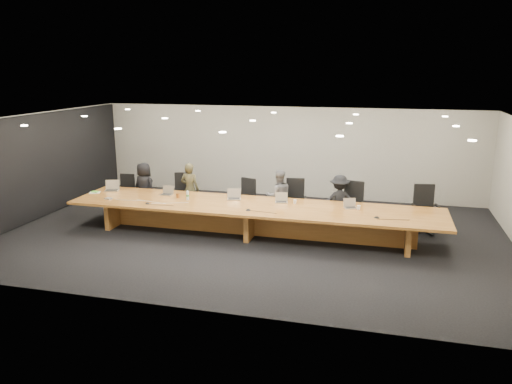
% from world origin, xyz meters
% --- Properties ---
extents(ground, '(12.00, 12.00, 0.00)m').
position_xyz_m(ground, '(0.00, 0.00, 0.00)').
color(ground, black).
rests_on(ground, ground).
extents(back_wall, '(12.00, 0.02, 2.80)m').
position_xyz_m(back_wall, '(0.00, 4.00, 1.40)').
color(back_wall, beige).
rests_on(back_wall, ground).
extents(left_wall_panel, '(0.08, 7.84, 2.74)m').
position_xyz_m(left_wall_panel, '(-5.94, 0.00, 1.37)').
color(left_wall_panel, black).
rests_on(left_wall_panel, ground).
extents(conference_table, '(9.00, 1.80, 0.75)m').
position_xyz_m(conference_table, '(0.00, 0.00, 0.52)').
color(conference_table, brown).
rests_on(conference_table, ground).
extents(chair_far_left, '(0.56, 0.56, 1.01)m').
position_xyz_m(chair_far_left, '(-4.13, 1.29, 0.51)').
color(chair_far_left, black).
rests_on(chair_far_left, ground).
extents(chair_left, '(0.74, 0.74, 1.16)m').
position_xyz_m(chair_left, '(-2.32, 1.22, 0.58)').
color(chair_left, black).
rests_on(chair_left, ground).
extents(chair_mid_left, '(0.70, 0.70, 1.08)m').
position_xyz_m(chair_mid_left, '(-0.61, 1.34, 0.54)').
color(chair_mid_left, black).
rests_on(chair_mid_left, ground).
extents(chair_mid_right, '(0.66, 0.66, 1.15)m').
position_xyz_m(chair_mid_right, '(0.79, 1.32, 0.58)').
color(chair_mid_right, black).
rests_on(chair_mid_right, ground).
extents(chair_right, '(0.75, 0.75, 1.20)m').
position_xyz_m(chair_right, '(2.23, 1.15, 0.60)').
color(chair_right, black).
rests_on(chair_right, ground).
extents(chair_far_right, '(0.71, 0.71, 1.19)m').
position_xyz_m(chair_far_right, '(4.04, 1.27, 0.60)').
color(chair_far_right, black).
rests_on(chair_far_right, ground).
extents(person_a, '(0.78, 0.60, 1.41)m').
position_xyz_m(person_a, '(-3.45, 1.16, 0.71)').
color(person_a, black).
rests_on(person_a, ground).
extents(person_b, '(0.56, 0.39, 1.47)m').
position_xyz_m(person_b, '(-2.09, 1.16, 0.73)').
color(person_b, '#36321D').
rests_on(person_b, ground).
extents(person_c, '(0.82, 0.74, 1.40)m').
position_xyz_m(person_c, '(0.38, 1.18, 0.70)').
color(person_c, '#5A5A5C').
rests_on(person_c, ground).
extents(person_d, '(0.97, 0.70, 1.36)m').
position_xyz_m(person_d, '(1.95, 1.14, 0.68)').
color(person_d, black).
rests_on(person_d, ground).
extents(laptop_a, '(0.43, 0.36, 0.29)m').
position_xyz_m(laptop_a, '(-4.03, 0.41, 0.89)').
color(laptop_a, tan).
rests_on(laptop_a, conference_table).
extents(laptop_b, '(0.31, 0.24, 0.24)m').
position_xyz_m(laptop_b, '(-2.42, 0.38, 0.87)').
color(laptop_b, tan).
rests_on(laptop_b, conference_table).
extents(laptop_c, '(0.39, 0.32, 0.26)m').
position_xyz_m(laptop_c, '(-0.60, 0.40, 0.88)').
color(laptop_c, tan).
rests_on(laptop_c, conference_table).
extents(laptop_d, '(0.34, 0.28, 0.24)m').
position_xyz_m(laptop_d, '(0.61, 0.41, 0.87)').
color(laptop_d, '#B8A88C').
rests_on(laptop_d, conference_table).
extents(laptop_e, '(0.35, 0.30, 0.23)m').
position_xyz_m(laptop_e, '(2.29, 0.31, 0.86)').
color(laptop_e, tan).
rests_on(laptop_e, conference_table).
extents(water_bottle, '(0.08, 0.08, 0.22)m').
position_xyz_m(water_bottle, '(-1.70, 0.06, 0.86)').
color(water_bottle, '#B5C6C0').
rests_on(water_bottle, conference_table).
extents(amber_mug, '(0.10, 0.10, 0.11)m').
position_xyz_m(amber_mug, '(-2.03, 0.21, 0.80)').
color(amber_mug, brown).
rests_on(amber_mug, conference_table).
extents(paper_cup_near, '(0.09, 0.09, 0.09)m').
position_xyz_m(paper_cup_near, '(0.95, 0.40, 0.80)').
color(paper_cup_near, white).
rests_on(paper_cup_near, conference_table).
extents(paper_cup_far, '(0.10, 0.10, 0.10)m').
position_xyz_m(paper_cup_far, '(2.48, 0.24, 0.80)').
color(paper_cup_far, silver).
rests_on(paper_cup_far, conference_table).
extents(notepad, '(0.32, 0.29, 0.02)m').
position_xyz_m(notepad, '(-4.35, 0.11, 0.76)').
color(notepad, silver).
rests_on(notepad, conference_table).
extents(lime_gadget, '(0.17, 0.10, 0.03)m').
position_xyz_m(lime_gadget, '(-4.35, 0.12, 0.78)').
color(lime_gadget, '#58C133').
rests_on(lime_gadget, notepad).
extents(av_box, '(0.20, 0.17, 0.03)m').
position_xyz_m(av_box, '(-3.67, -0.37, 0.76)').
color(av_box, '#B8B7BC').
rests_on(av_box, conference_table).
extents(mic_left, '(0.13, 0.13, 0.03)m').
position_xyz_m(mic_left, '(-2.51, -0.53, 0.76)').
color(mic_left, black).
rests_on(mic_left, conference_table).
extents(mic_center, '(0.17, 0.17, 0.03)m').
position_xyz_m(mic_center, '(0.02, -0.47, 0.77)').
color(mic_center, black).
rests_on(mic_center, conference_table).
extents(mic_right, '(0.17, 0.17, 0.03)m').
position_xyz_m(mic_right, '(2.91, -0.33, 0.77)').
color(mic_right, black).
rests_on(mic_right, conference_table).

